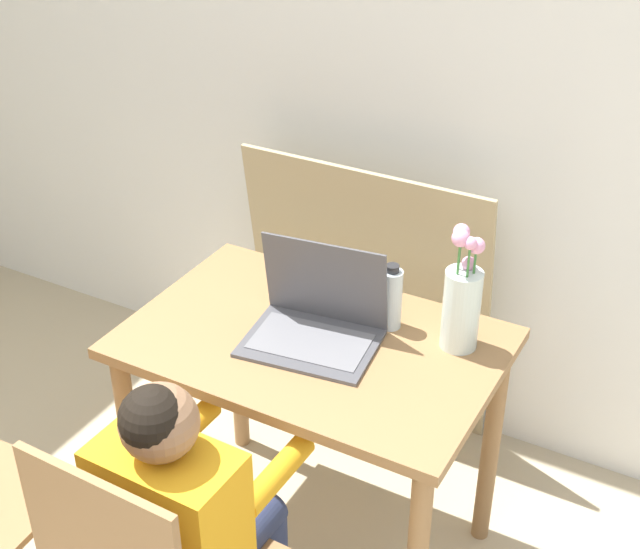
# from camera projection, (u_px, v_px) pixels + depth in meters

# --- Properties ---
(wall_back) EXTENTS (6.40, 0.05, 2.50)m
(wall_back) POSITION_uv_depth(u_px,v_px,m) (471.00, 63.00, 2.51)
(wall_back) COLOR white
(wall_back) RESTS_ON ground_plane
(dining_table) EXTENTS (0.94, 0.62, 0.73)m
(dining_table) POSITION_uv_depth(u_px,v_px,m) (313.00, 376.00, 2.32)
(dining_table) COLOR olive
(dining_table) RESTS_ON ground_plane
(person_seated) EXTENTS (0.33, 0.43, 0.97)m
(person_seated) POSITION_uv_depth(u_px,v_px,m) (187.00, 507.00, 1.93)
(person_seated) COLOR orange
(person_seated) RESTS_ON ground_plane
(laptop) EXTENTS (0.36, 0.28, 0.25)m
(laptop) POSITION_uv_depth(u_px,v_px,m) (317.00, 317.00, 2.24)
(laptop) COLOR #4C4C51
(laptop) RESTS_ON dining_table
(flower_vase) EXTENTS (0.09, 0.09, 0.33)m
(flower_vase) POSITION_uv_depth(u_px,v_px,m) (462.00, 301.00, 2.17)
(flower_vase) COLOR silver
(flower_vase) RESTS_ON dining_table
(water_bottle) EXTENTS (0.06, 0.06, 0.18)m
(water_bottle) POSITION_uv_depth(u_px,v_px,m) (391.00, 298.00, 2.26)
(water_bottle) COLOR silver
(water_bottle) RESTS_ON dining_table
(cardboard_panel) EXTENTS (0.84, 0.15, 0.94)m
(cardboard_panel) POSITION_uv_depth(u_px,v_px,m) (367.00, 295.00, 2.92)
(cardboard_panel) COLOR tan
(cardboard_panel) RESTS_ON ground_plane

